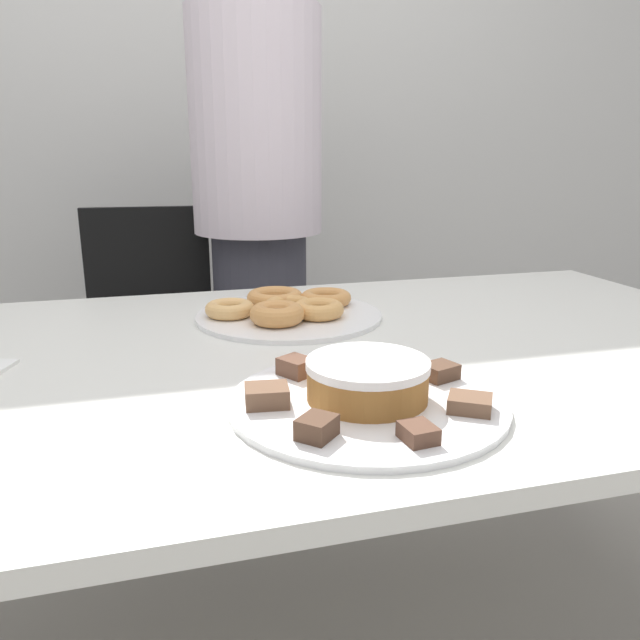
% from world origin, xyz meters
% --- Properties ---
extents(wall_back, '(8.00, 0.05, 2.60)m').
position_xyz_m(wall_back, '(0.00, 1.63, 1.30)').
color(wall_back, silver).
rests_on(wall_back, ground_plane).
extents(table, '(1.92, 1.05, 0.72)m').
position_xyz_m(table, '(0.00, 0.00, 0.66)').
color(table, silver).
rests_on(table, ground_plane).
extents(person_standing, '(0.40, 0.40, 1.67)m').
position_xyz_m(person_standing, '(0.08, 0.91, 0.87)').
color(person_standing, '#383842').
rests_on(person_standing, ground_plane).
extents(office_chair_left, '(0.47, 0.47, 0.89)m').
position_xyz_m(office_chair_left, '(-0.27, 0.89, 0.42)').
color(office_chair_left, black).
rests_on(office_chair_left, ground_plane).
extents(plate_cake, '(0.39, 0.39, 0.01)m').
position_xyz_m(plate_cake, '(0.03, -0.27, 0.73)').
color(plate_cake, white).
rests_on(plate_cake, table).
extents(plate_donuts, '(0.40, 0.40, 0.01)m').
position_xyz_m(plate_donuts, '(0.03, 0.22, 0.73)').
color(plate_donuts, white).
rests_on(plate_donuts, table).
extents(frosted_cake, '(0.17, 0.17, 0.06)m').
position_xyz_m(frosted_cake, '(0.03, -0.27, 0.76)').
color(frosted_cake, '#9E662D').
rests_on(frosted_cake, plate_cake).
extents(lamington_0, '(0.06, 0.06, 0.03)m').
position_xyz_m(lamington_0, '(-0.07, -0.37, 0.74)').
color(lamington_0, '#513828').
rests_on(lamington_0, plate_cake).
extents(lamington_1, '(0.04, 0.05, 0.02)m').
position_xyz_m(lamington_1, '(0.04, -0.41, 0.74)').
color(lamington_1, brown).
rests_on(lamington_1, plate_cake).
extents(lamington_2, '(0.07, 0.07, 0.02)m').
position_xyz_m(lamington_2, '(0.15, -0.35, 0.74)').
color(lamington_2, brown).
rests_on(lamington_2, plate_cake).
extents(lamington_3, '(0.06, 0.06, 0.02)m').
position_xyz_m(lamington_3, '(0.16, -0.23, 0.74)').
color(lamington_3, '#513828').
rests_on(lamington_3, plate_cake).
extents(lamington_4, '(0.05, 0.06, 0.02)m').
position_xyz_m(lamington_4, '(0.07, -0.14, 0.74)').
color(lamington_4, '#513828').
rests_on(lamington_4, plate_cake).
extents(lamington_5, '(0.06, 0.06, 0.03)m').
position_xyz_m(lamington_5, '(-0.05, -0.15, 0.75)').
color(lamington_5, brown).
rests_on(lamington_5, plate_cake).
extents(lamington_6, '(0.06, 0.06, 0.03)m').
position_xyz_m(lamington_6, '(-0.11, -0.25, 0.74)').
color(lamington_6, brown).
rests_on(lamington_6, plate_cake).
extents(donut_0, '(0.11, 0.11, 0.03)m').
position_xyz_m(donut_0, '(0.03, 0.22, 0.75)').
color(donut_0, tan).
rests_on(donut_0, plate_donuts).
extents(donut_1, '(0.11, 0.11, 0.04)m').
position_xyz_m(donut_1, '(-0.02, 0.15, 0.75)').
color(donut_1, '#D18E4C').
rests_on(donut_1, plate_donuts).
extents(donut_2, '(0.11, 0.11, 0.03)m').
position_xyz_m(donut_2, '(0.08, 0.17, 0.75)').
color(donut_2, tan).
rests_on(donut_2, plate_donuts).
extents(donut_3, '(0.11, 0.11, 0.03)m').
position_xyz_m(donut_3, '(0.12, 0.27, 0.75)').
color(donut_3, '#D18E4C').
rests_on(donut_3, plate_donuts).
extents(donut_4, '(0.13, 0.13, 0.03)m').
position_xyz_m(donut_4, '(0.01, 0.30, 0.75)').
color(donut_4, '#D18E4C').
rests_on(donut_4, plate_donuts).
extents(donut_5, '(0.10, 0.10, 0.03)m').
position_xyz_m(donut_5, '(-0.10, 0.23, 0.75)').
color(donut_5, '#E5AD66').
rests_on(donut_5, plate_donuts).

